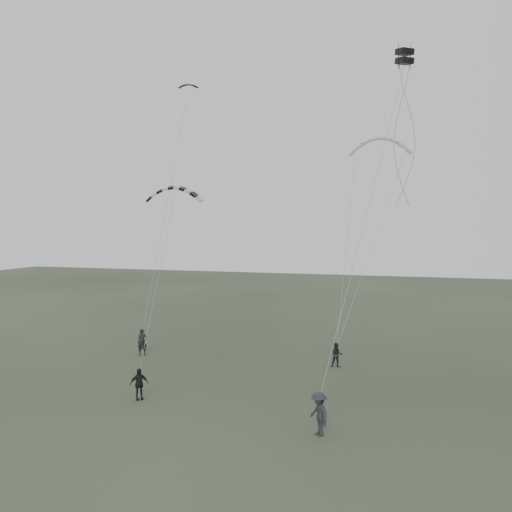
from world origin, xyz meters
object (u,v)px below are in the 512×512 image
(flyer_right, at_px, (337,355))
(kite_striped, at_px, (174,188))
(kite_box, at_px, (404,56))
(flyer_far, at_px, (319,414))
(kite_pale_large, at_px, (380,138))
(flyer_left, at_px, (142,342))
(flyer_center, at_px, (139,384))
(kite_dark_small, at_px, (188,85))

(flyer_right, bearing_deg, kite_striped, -168.86)
(kite_box, bearing_deg, kite_striped, 139.01)
(flyer_far, bearing_deg, flyer_right, 144.72)
(flyer_right, xyz_separation_m, kite_box, (3.85, -5.25, 16.44))
(kite_pale_large, bearing_deg, flyer_left, -159.34)
(kite_striped, xyz_separation_m, kite_box, (13.10, -1.30, 6.00))
(kite_pale_large, xyz_separation_m, kite_striped, (-11.43, -9.68, -3.96))
(flyer_center, relative_size, kite_dark_small, 1.10)
(flyer_right, xyz_separation_m, flyer_far, (0.64, -10.59, 0.16))
(flyer_center, distance_m, kite_pale_large, 23.32)
(flyer_right, bearing_deg, flyer_left, 171.76)
(kite_dark_small, bearing_deg, flyer_left, -116.62)
(kite_dark_small, height_order, kite_pale_large, kite_dark_small)
(kite_striped, distance_m, kite_box, 14.47)
(flyer_far, bearing_deg, kite_striped, -162.62)
(flyer_center, distance_m, kite_box, 21.12)
(flyer_left, xyz_separation_m, kite_dark_small, (1.38, 4.92, 18.71))
(flyer_far, height_order, kite_striped, kite_striped)
(flyer_left, height_order, flyer_right, flyer_left)
(kite_striped, bearing_deg, kite_box, -22.56)
(flyer_center, distance_m, kite_dark_small, 23.02)
(flyer_left, bearing_deg, kite_pale_large, -16.10)
(flyer_center, height_order, kite_dark_small, kite_dark_small)
(flyer_far, bearing_deg, kite_box, 110.27)
(kite_box, bearing_deg, flyer_far, -156.31)
(flyer_center, distance_m, flyer_far, 9.74)
(flyer_left, relative_size, flyer_far, 0.97)
(flyer_left, bearing_deg, flyer_far, -74.10)
(flyer_right, distance_m, flyer_center, 12.61)
(flyer_right, relative_size, kite_dark_small, 1.05)
(kite_striped, bearing_deg, flyer_far, -50.77)
(flyer_right, relative_size, kite_box, 2.13)
(flyer_center, bearing_deg, flyer_far, -53.25)
(flyer_left, relative_size, flyer_center, 1.12)
(flyer_center, xyz_separation_m, kite_pale_large, (11.12, 14.62, 14.36))
(flyer_right, distance_m, kite_striped, 14.50)
(flyer_left, distance_m, flyer_far, 16.99)
(flyer_far, distance_m, kite_pale_large, 21.72)
(kite_box, bearing_deg, flyer_left, 130.34)
(flyer_center, bearing_deg, kite_dark_small, 59.77)
(kite_pale_large, xyz_separation_m, kite_box, (1.67, -10.98, 2.04))
(flyer_left, bearing_deg, kite_dark_small, 35.16)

